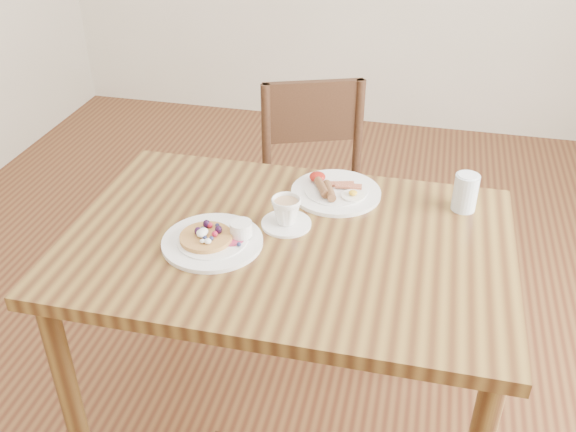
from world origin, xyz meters
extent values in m
plane|color=#502817|center=(0.00, 0.00, 0.00)|extent=(5.00, 5.00, 0.00)
cube|color=brown|center=(0.00, 0.00, 0.73)|extent=(1.20, 0.80, 0.04)
cylinder|color=brown|center=(-0.54, -0.34, 0.35)|extent=(0.06, 0.06, 0.71)
cylinder|color=brown|center=(0.54, 0.34, 0.35)|extent=(0.06, 0.06, 0.71)
cylinder|color=brown|center=(-0.54, 0.34, 0.35)|extent=(0.06, 0.06, 0.71)
cube|color=#3E2616|center=(-0.03, 0.65, 0.45)|extent=(0.54, 0.54, 0.04)
cylinder|color=#3E2616|center=(-0.14, 0.42, 0.21)|extent=(0.04, 0.04, 0.43)
cylinder|color=#3E2616|center=(0.20, 0.55, 0.21)|extent=(0.04, 0.04, 0.43)
cylinder|color=#3E2616|center=(-0.26, 0.76, 0.21)|extent=(0.04, 0.04, 0.43)
cylinder|color=#3E2616|center=(0.07, 0.89, 0.21)|extent=(0.04, 0.04, 0.43)
cylinder|color=#3E2616|center=(0.07, 0.89, 0.67)|extent=(0.04, 0.04, 0.43)
cylinder|color=#3E2616|center=(-0.26, 0.76, 0.67)|extent=(0.04, 0.04, 0.43)
cube|color=#3E2616|center=(-0.10, 0.83, 0.76)|extent=(0.37, 0.16, 0.24)
cylinder|color=white|center=(-0.19, -0.07, 0.76)|extent=(0.27, 0.27, 0.01)
cylinder|color=white|center=(-0.19, -0.07, 0.76)|extent=(0.19, 0.19, 0.01)
cylinder|color=#B22D59|center=(-0.14, -0.06, 0.77)|extent=(0.07, 0.07, 0.00)
cylinder|color=#C68C47|center=(-0.20, -0.08, 0.77)|extent=(0.14, 0.14, 0.01)
ellipsoid|color=white|center=(-0.21, -0.08, 0.79)|extent=(0.03, 0.03, 0.02)
ellipsoid|color=white|center=(-0.19, -0.11, 0.79)|extent=(0.02, 0.02, 0.01)
cylinder|color=white|center=(-0.12, -0.04, 0.79)|extent=(0.06, 0.06, 0.04)
cylinder|color=#591E07|center=(-0.12, -0.04, 0.80)|extent=(0.05, 0.05, 0.00)
sphere|color=black|center=(-0.17, -0.06, 0.79)|extent=(0.02, 0.02, 0.02)
sphere|color=#1E234C|center=(-0.17, -0.05, 0.78)|extent=(0.01, 0.01, 0.01)
sphere|color=#1E234C|center=(-0.18, -0.03, 0.78)|extent=(0.01, 0.01, 0.01)
sphere|color=#B21938|center=(-0.20, -0.04, 0.79)|extent=(0.02, 0.02, 0.02)
sphere|color=black|center=(-0.22, -0.05, 0.79)|extent=(0.02, 0.02, 0.02)
sphere|color=#1E234C|center=(-0.23, -0.06, 0.78)|extent=(0.01, 0.01, 0.01)
sphere|color=black|center=(-0.21, -0.07, 0.79)|extent=(0.02, 0.02, 0.02)
sphere|color=#1E234C|center=(-0.20, -0.09, 0.78)|extent=(0.01, 0.01, 0.01)
sphere|color=#1E234C|center=(-0.18, -0.10, 0.78)|extent=(0.01, 0.01, 0.01)
sphere|color=#B21938|center=(-0.18, -0.07, 0.79)|extent=(0.02, 0.02, 0.02)
sphere|color=#1E234C|center=(-0.12, -0.12, 0.77)|extent=(0.01, 0.01, 0.01)
sphere|color=#B21938|center=(-0.11, -0.08, 0.77)|extent=(0.01, 0.01, 0.01)
cylinder|color=white|center=(0.09, 0.26, 0.76)|extent=(0.27, 0.27, 0.01)
cylinder|color=white|center=(0.09, 0.26, 0.76)|extent=(0.19, 0.19, 0.01)
cylinder|color=brown|center=(0.05, 0.24, 0.78)|extent=(0.06, 0.10, 0.03)
cylinder|color=brown|center=(0.07, 0.23, 0.78)|extent=(0.06, 0.10, 0.03)
cube|color=maroon|center=(0.10, 0.29, 0.77)|extent=(0.08, 0.04, 0.01)
cube|color=maroon|center=(0.12, 0.28, 0.77)|extent=(0.08, 0.03, 0.01)
cylinder|color=white|center=(0.14, 0.23, 0.77)|extent=(0.07, 0.07, 0.00)
ellipsoid|color=yellow|center=(0.14, 0.23, 0.78)|extent=(0.03, 0.03, 0.01)
ellipsoid|color=#A5190F|center=(0.02, 0.30, 0.78)|extent=(0.05, 0.05, 0.03)
cylinder|color=white|center=(-0.02, 0.06, 0.75)|extent=(0.14, 0.14, 0.01)
imported|color=white|center=(-0.02, 0.06, 0.80)|extent=(0.12, 0.12, 0.08)
cylinder|color=tan|center=(-0.02, 0.06, 0.82)|extent=(0.07, 0.07, 0.00)
cylinder|color=silver|center=(0.46, 0.26, 0.81)|extent=(0.07, 0.07, 0.11)
camera|label=1|loc=(0.33, -1.39, 1.73)|focal=40.00mm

